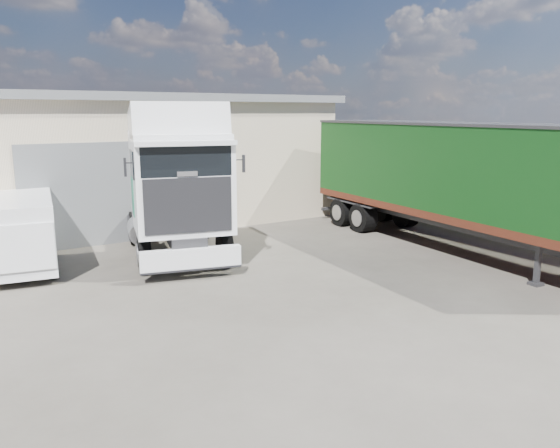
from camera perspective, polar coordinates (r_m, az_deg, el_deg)
ground at (r=12.07m, az=1.33°, el=-10.86°), size 120.00×120.00×0.00m
brick_boundary_wall at (r=23.64m, az=16.47°, el=2.98°), size 0.35×26.00×2.50m
tractor_unit at (r=17.38m, az=-10.68°, el=2.99°), size 4.48×7.68×4.90m
box_trailer at (r=19.31m, az=17.68°, el=5.12°), size 3.80×13.04×4.28m
panel_van at (r=18.09m, az=-26.02°, el=-0.69°), size 2.98×5.59×2.17m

